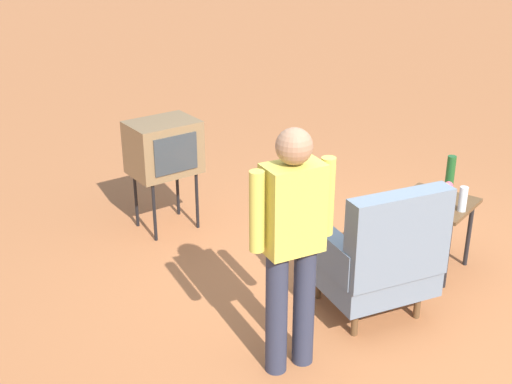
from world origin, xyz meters
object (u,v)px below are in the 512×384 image
armchair (378,255)px  tv_on_stand (164,148)px  flower_vase (444,197)px  side_table (435,211)px  person_standing (292,238)px  soda_can_red (435,202)px  soda_can_blue (428,195)px  bottle_short_clear (463,199)px  bottle_wine_green (450,175)px

armchair → tv_on_stand: 2.25m
flower_vase → side_table: bearing=-146.6°
side_table → person_standing: person_standing is taller
flower_vase → soda_can_red: bearing=-122.0°
person_standing → soda_can_blue: (-1.71, 0.14, -0.27)m
soda_can_red → person_standing: bearing=-8.5°
soda_can_red → soda_can_blue: same height
bottle_short_clear → flower_vase: 0.19m
soda_can_red → bottle_short_clear: size_ratio=0.61×
person_standing → bottle_wine_green: person_standing is taller
person_standing → bottle_short_clear: size_ratio=8.20×
flower_vase → tv_on_stand: bearing=-76.6°
soda_can_red → side_table: bearing=-160.8°
bottle_wine_green → soda_can_blue: size_ratio=2.62×
bottle_short_clear → soda_can_blue: (0.01, -0.28, -0.04)m
tv_on_stand → soda_can_red: 2.40m
bottle_wine_green → tv_on_stand: bearing=-66.1°
side_table → bottle_short_clear: size_ratio=3.01×
armchair → side_table: (-0.90, 0.03, 0.02)m
bottle_wine_green → bottle_short_clear: bearing=39.5°
soda_can_red → soda_can_blue: 0.14m
tv_on_stand → person_standing: size_ratio=0.63×
armchair → soda_can_red: bearing=173.3°
person_standing → flower_vase: 1.60m
side_table → tv_on_stand: (0.78, -2.26, 0.27)m
armchair → side_table: 0.90m
person_standing → soda_can_blue: 1.74m
bottle_wine_green → flower_vase: size_ratio=1.21×
side_table → bottle_wine_green: size_ratio=1.88×
armchair → person_standing: 0.98m
armchair → bottle_wine_green: size_ratio=3.31×
person_standing → side_table: bearing=174.0°
armchair → person_standing: (0.87, -0.15, 0.44)m
armchair → soda_can_red: 0.77m
soda_can_red → bottle_short_clear: (-0.11, 0.18, 0.04)m
tv_on_stand → side_table: bearing=109.0°
tv_on_stand → flower_vase: size_ratio=3.89×
side_table → bottle_wine_green: (-0.22, 0.01, 0.25)m
person_standing → bottle_short_clear: bearing=166.3°
armchair → person_standing: bearing=-10.1°
bottle_short_clear → bottle_wine_green: 0.36m
tv_on_stand → soda_can_blue: size_ratio=8.44×
bottle_wine_green → flower_vase: (0.43, 0.13, -0.01)m
bottle_wine_green → soda_can_red: bearing=7.4°
armchair → soda_can_red: size_ratio=8.69×
tv_on_stand → armchair: bearing=86.8°
armchair → bottle_wine_green: 1.16m
bottle_short_clear → bottle_wine_green: size_ratio=0.62×
soda_can_blue → flower_vase: 0.26m
flower_vase → bottle_short_clear: bearing=150.1°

